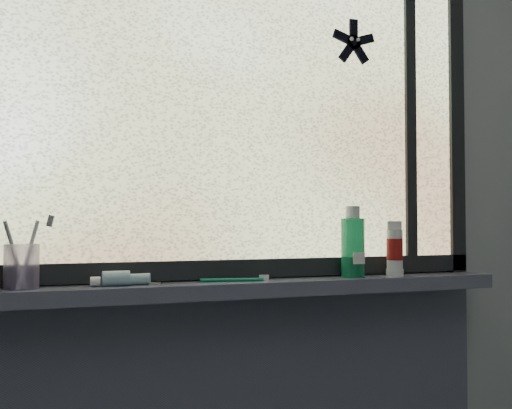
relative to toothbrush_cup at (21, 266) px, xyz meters
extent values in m
cube|color=#9EA3A8|center=(0.52, 0.07, 0.18)|extent=(3.00, 0.01, 2.50)
cube|color=#4A4C62|center=(0.52, -0.01, -0.07)|extent=(1.62, 0.14, 0.04)
cube|color=silver|center=(0.52, 0.05, 0.46)|extent=(1.50, 0.01, 1.00)
cube|color=black|center=(0.52, 0.04, -0.02)|extent=(1.60, 0.03, 0.05)
cube|color=black|center=(1.29, 0.04, 0.46)|extent=(0.05, 0.03, 1.10)
cube|color=black|center=(1.12, 0.04, 0.46)|extent=(0.03, 0.03, 1.00)
cylinder|color=#BFABE2|center=(0.00, 0.00, 0.00)|extent=(0.09, 0.09, 0.11)
cylinder|color=#1B8B59|center=(0.88, -0.01, 0.05)|extent=(0.08, 0.08, 0.17)
cylinder|color=silver|center=(1.02, -0.02, 0.03)|extent=(0.05, 0.05, 0.12)
camera|label=1|loc=(0.07, -1.46, 0.10)|focal=40.00mm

